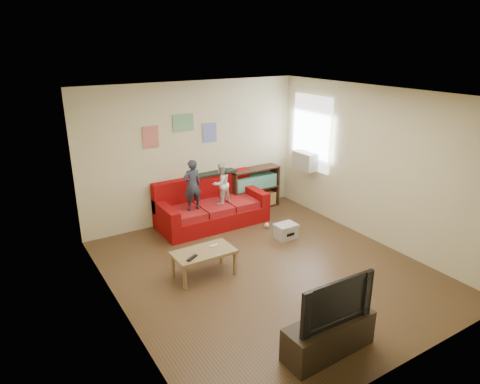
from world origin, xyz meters
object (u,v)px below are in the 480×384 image
child_a (192,185)px  television (332,299)px  bookshelf (254,190)px  file_box (286,231)px  tv_stand (329,336)px  coffee_table (204,255)px  child_b (221,184)px  sofa (211,208)px

child_a → television: 3.81m
bookshelf → television: television is taller
television → file_box: bearing=63.4°
file_box → tv_stand: tv_stand is taller
coffee_table → bookshelf: 2.93m
child_a → child_b: 0.60m
sofa → tv_stand: bearing=-98.6°
coffee_table → file_box: coffee_table is taller
television → bookshelf: bearing=68.9°
sofa → bookshelf: (1.17, 0.23, 0.08)m
coffee_table → tv_stand: tv_stand is taller
sofa → bookshelf: 1.19m
child_b → child_a: bearing=-14.8°
sofa → child_b: bearing=-49.2°
coffee_table → file_box: 1.92m
sofa → child_a: bearing=-159.2°
coffee_table → tv_stand: (0.43, -2.26, -0.14)m
file_box → television: television is taller
file_box → coffee_table: bearing=-167.9°
file_box → television: 3.07m
bookshelf → child_b: bearing=-158.6°
child_a → tv_stand: size_ratio=0.84×
sofa → television: bearing=-98.6°
child_a → bookshelf: 1.75m
tv_stand → television: 0.49m
sofa → bookshelf: sofa is taller
sofa → child_a: 0.78m
child_b → tv_stand: 3.93m
bookshelf → sofa: bearing=-168.9°
bookshelf → television: size_ratio=1.13×
file_box → tv_stand: bearing=-118.3°
sofa → file_box: size_ratio=5.36×
child_b → television: size_ratio=0.82×
child_b → television: child_b is taller
child_b → tv_stand: (-0.75, -3.81, -0.63)m
tv_stand → bookshelf: bearing=65.5°
coffee_table → sofa: bearing=59.1°
file_box → bookshelf: bearing=77.8°
bookshelf → tv_stand: bookshelf is taller
sofa → tv_stand: (-0.60, -3.98, -0.10)m
tv_stand → sofa: bearing=79.7°
child_a → file_box: child_a is taller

